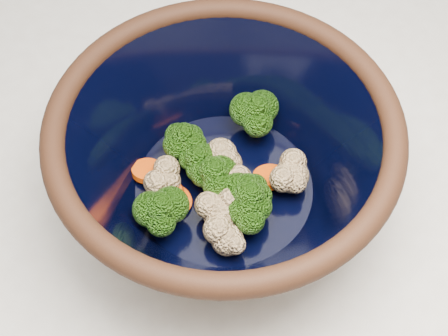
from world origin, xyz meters
TOP-DOWN VIEW (x-y plane):
  - counter at (0.00, 0.00)m, footprint 1.20×1.20m
  - mixing_bowl at (-0.10, -0.08)m, footprint 0.35×0.35m
  - vegetable_pile at (-0.10, -0.08)m, footprint 0.18×0.14m

SIDE VIEW (x-z plane):
  - counter at x=0.00m, z-range 0.00..0.90m
  - vegetable_pile at x=-0.10m, z-range 0.93..0.98m
  - mixing_bowl at x=-0.10m, z-range 0.91..1.04m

